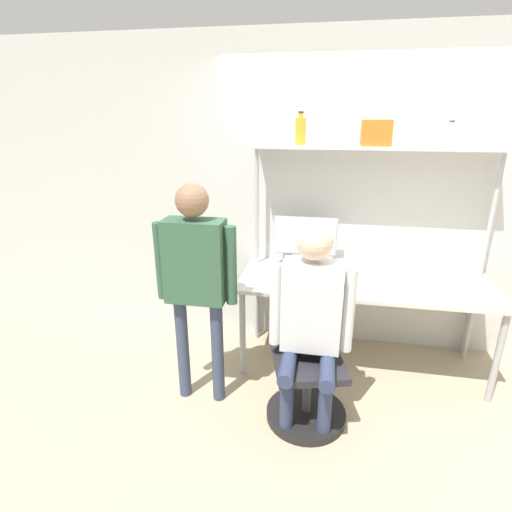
{
  "coord_description": "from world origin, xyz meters",
  "views": [
    {
      "loc": [
        -0.32,
        -2.67,
        2.04
      ],
      "look_at": [
        -0.79,
        -0.14,
        1.13
      ],
      "focal_mm": 28.0,
      "sensor_mm": 36.0,
      "label": 1
    }
  ],
  "objects_px": {
    "bottle_clear": "(450,136)",
    "bottle_amber": "(300,131)",
    "person_seated": "(311,312)",
    "laptop": "(311,277)",
    "storage_box": "(376,133)",
    "cell_phone": "(348,288)",
    "monitor": "(305,239)",
    "office_chair": "(306,380)",
    "person_standing": "(196,270)"
  },
  "relations": [
    {
      "from": "monitor",
      "to": "storage_box",
      "type": "xyz_separation_m",
      "value": [
        0.51,
        0.0,
        0.89
      ]
    },
    {
      "from": "laptop",
      "to": "bottle_clear",
      "type": "height_order",
      "value": "bottle_clear"
    },
    {
      "from": "laptop",
      "to": "office_chair",
      "type": "xyz_separation_m",
      "value": [
        0.02,
        -0.56,
        -0.55
      ]
    },
    {
      "from": "monitor",
      "to": "laptop",
      "type": "relative_size",
      "value": 1.72
    },
    {
      "from": "laptop",
      "to": "storage_box",
      "type": "height_order",
      "value": "storage_box"
    },
    {
      "from": "office_chair",
      "to": "monitor",
      "type": "bearing_deg",
      "value": 96.24
    },
    {
      "from": "cell_phone",
      "to": "bottle_amber",
      "type": "distance_m",
      "value": 1.29
    },
    {
      "from": "person_seated",
      "to": "bottle_clear",
      "type": "bearing_deg",
      "value": 47.12
    },
    {
      "from": "monitor",
      "to": "bottle_amber",
      "type": "relative_size",
      "value": 2.15
    },
    {
      "from": "office_chair",
      "to": "bottle_clear",
      "type": "relative_size",
      "value": 4.93
    },
    {
      "from": "monitor",
      "to": "office_chair",
      "type": "bearing_deg",
      "value": -83.76
    },
    {
      "from": "monitor",
      "to": "person_standing",
      "type": "relative_size",
      "value": 0.33
    },
    {
      "from": "monitor",
      "to": "bottle_clear",
      "type": "bearing_deg",
      "value": 0.24
    },
    {
      "from": "cell_phone",
      "to": "person_seated",
      "type": "distance_m",
      "value": 0.62
    },
    {
      "from": "cell_phone",
      "to": "person_standing",
      "type": "distance_m",
      "value": 1.18
    },
    {
      "from": "bottle_clear",
      "to": "monitor",
      "type": "bearing_deg",
      "value": -179.76
    },
    {
      "from": "laptop",
      "to": "storage_box",
      "type": "distance_m",
      "value": 1.22
    },
    {
      "from": "storage_box",
      "to": "person_standing",
      "type": "bearing_deg",
      "value": -142.68
    },
    {
      "from": "person_seated",
      "to": "bottle_clear",
      "type": "height_order",
      "value": "bottle_clear"
    },
    {
      "from": "monitor",
      "to": "bottle_clear",
      "type": "xyz_separation_m",
      "value": [
        1.04,
        0.0,
        0.87
      ]
    },
    {
      "from": "office_chair",
      "to": "bottle_clear",
      "type": "xyz_separation_m",
      "value": [
        0.94,
        0.96,
        1.61
      ]
    },
    {
      "from": "monitor",
      "to": "person_seated",
      "type": "distance_m",
      "value": 1.02
    },
    {
      "from": "laptop",
      "to": "person_standing",
      "type": "relative_size",
      "value": 0.19
    },
    {
      "from": "cell_phone",
      "to": "person_standing",
      "type": "bearing_deg",
      "value": -155.78
    },
    {
      "from": "monitor",
      "to": "person_standing",
      "type": "xyz_separation_m",
      "value": [
        -0.68,
        -0.9,
        0.02
      ]
    },
    {
      "from": "bottle_amber",
      "to": "storage_box",
      "type": "height_order",
      "value": "bottle_amber"
    },
    {
      "from": "office_chair",
      "to": "person_seated",
      "type": "relative_size",
      "value": 0.65
    },
    {
      "from": "monitor",
      "to": "bottle_amber",
      "type": "bearing_deg",
      "value": 176.62
    },
    {
      "from": "office_chair",
      "to": "person_standing",
      "type": "relative_size",
      "value": 0.57
    },
    {
      "from": "cell_phone",
      "to": "person_seated",
      "type": "height_order",
      "value": "person_seated"
    },
    {
      "from": "office_chair",
      "to": "storage_box",
      "type": "relative_size",
      "value": 4.24
    },
    {
      "from": "office_chair",
      "to": "person_seated",
      "type": "height_order",
      "value": "person_seated"
    },
    {
      "from": "person_seated",
      "to": "storage_box",
      "type": "bearing_deg",
      "value": 68.57
    },
    {
      "from": "monitor",
      "to": "bottle_amber",
      "type": "height_order",
      "value": "bottle_amber"
    },
    {
      "from": "monitor",
      "to": "office_chair",
      "type": "relative_size",
      "value": 0.59
    },
    {
      "from": "office_chair",
      "to": "bottle_amber",
      "type": "xyz_separation_m",
      "value": [
        -0.18,
        0.96,
        1.63
      ]
    },
    {
      "from": "office_chair",
      "to": "person_seated",
      "type": "distance_m",
      "value": 0.56
    },
    {
      "from": "person_seated",
      "to": "bottle_clear",
      "type": "distance_m",
      "value": 1.72
    },
    {
      "from": "monitor",
      "to": "laptop",
      "type": "bearing_deg",
      "value": -78.34
    },
    {
      "from": "monitor",
      "to": "bottle_clear",
      "type": "relative_size",
      "value": 2.9
    },
    {
      "from": "laptop",
      "to": "storage_box",
      "type": "relative_size",
      "value": 1.45
    },
    {
      "from": "person_seated",
      "to": "bottle_amber",
      "type": "xyz_separation_m",
      "value": [
        -0.19,
        1.0,
        1.08
      ]
    },
    {
      "from": "bottle_amber",
      "to": "laptop",
      "type": "bearing_deg",
      "value": -68.79
    },
    {
      "from": "cell_phone",
      "to": "bottle_clear",
      "type": "bearing_deg",
      "value": 32.69
    },
    {
      "from": "cell_phone",
      "to": "office_chair",
      "type": "bearing_deg",
      "value": -116.62
    },
    {
      "from": "office_chair",
      "to": "bottle_amber",
      "type": "distance_m",
      "value": 1.9
    },
    {
      "from": "monitor",
      "to": "laptop",
      "type": "height_order",
      "value": "monitor"
    },
    {
      "from": "monitor",
      "to": "cell_phone",
      "type": "distance_m",
      "value": 0.61
    },
    {
      "from": "bottle_clear",
      "to": "bottle_amber",
      "type": "relative_size",
      "value": 0.74
    },
    {
      "from": "office_chair",
      "to": "storage_box",
      "type": "bearing_deg",
      "value": 67.14
    }
  ]
}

